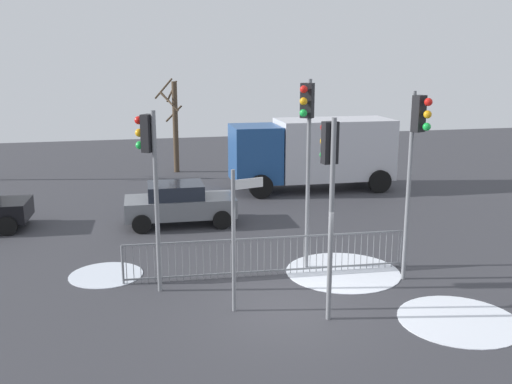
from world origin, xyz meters
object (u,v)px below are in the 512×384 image
traffic_light_mid_left (416,145)px  bare_tree_centre (174,123)px  traffic_light_foreground_left (150,161)px  traffic_light_foreground_right (307,133)px  direction_sign_post (236,234)px  car_grey_far (179,203)px  delivery_truck (314,151)px  traffic_light_mid_right (329,173)px

traffic_light_mid_left → bare_tree_centre: traffic_light_mid_left is taller
traffic_light_foreground_left → bare_tree_centre: bearing=29.4°
traffic_light_foreground_right → traffic_light_mid_left: 2.79m
direction_sign_post → bare_tree_centre: bare_tree_centre is taller
traffic_light_foreground_right → car_grey_far: traffic_light_foreground_right is taller
traffic_light_foreground_right → direction_sign_post: bearing=83.4°
traffic_light_foreground_right → bare_tree_centre: (-2.20, 14.83, -1.29)m
car_grey_far → direction_sign_post: bearing=-83.9°
traffic_light_foreground_left → direction_sign_post: 2.82m
traffic_light_foreground_left → delivery_truck: traffic_light_foreground_left is taller
traffic_light_foreground_right → car_grey_far: bearing=-20.5°
traffic_light_mid_right → traffic_light_mid_left: (2.84, 1.57, 0.29)m
traffic_light_foreground_left → delivery_truck: (7.50, 10.01, -1.58)m
direction_sign_post → car_grey_far: size_ratio=0.87×
traffic_light_foreground_right → traffic_light_foreground_left: size_ratio=1.15×
direction_sign_post → traffic_light_foreground_left: bearing=121.9°
traffic_light_foreground_right → delivery_truck: 10.22m
traffic_light_foreground_left → direction_sign_post: bearing=-96.4°
delivery_truck → bare_tree_centre: bearing=-42.9°
direction_sign_post → delivery_truck: size_ratio=0.47×
direction_sign_post → delivery_truck: (5.73, 11.66, -0.12)m
traffic_light_mid_right → traffic_light_foreground_right: traffic_light_foreground_right is taller
delivery_truck → bare_tree_centre: 7.81m
traffic_light_mid_left → bare_tree_centre: (-4.60, 16.26, -1.11)m
traffic_light_foreground_right → delivery_truck: traffic_light_foreground_right is taller
traffic_light_foreground_left → bare_tree_centre: (1.92, 15.42, -0.82)m
traffic_light_mid_left → bare_tree_centre: bearing=-101.2°
traffic_light_mid_right → traffic_light_foreground_right: bearing=74.3°
car_grey_far → traffic_light_mid_right: bearing=-71.5°
traffic_light_mid_left → traffic_light_foreground_left: traffic_light_mid_left is taller
traffic_light_mid_right → bare_tree_centre: (-1.75, 17.83, -0.81)m
bare_tree_centre → direction_sign_post: bearing=-90.5°
car_grey_far → delivery_truck: delivery_truck is taller
direction_sign_post → delivery_truck: 12.99m
traffic_light_foreground_right → traffic_light_foreground_left: bearing=48.0°
traffic_light_foreground_left → car_grey_far: size_ratio=1.18×
traffic_light_mid_right → traffic_light_mid_left: traffic_light_mid_left is taller
traffic_light_mid_left → delivery_truck: size_ratio=0.69×
traffic_light_foreground_right → traffic_light_foreground_left: (-4.13, -0.58, -0.47)m
traffic_light_foreground_left → direction_sign_post: traffic_light_foreground_left is taller
traffic_light_foreground_left → traffic_light_mid_left: bearing=-60.8°
traffic_light_mid_right → car_grey_far: bearing=99.8°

